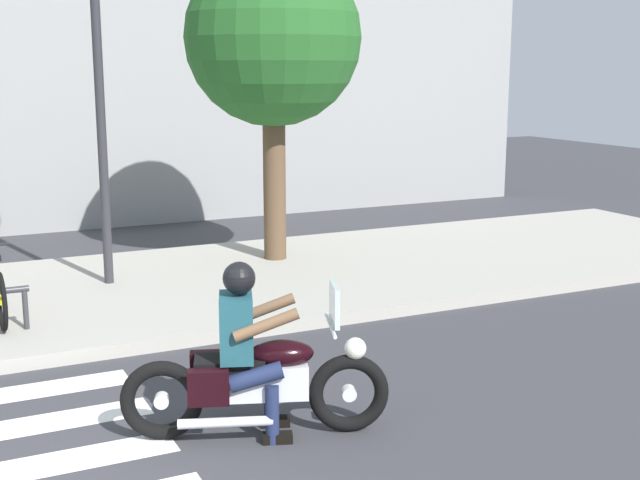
{
  "coord_description": "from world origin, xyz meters",
  "views": [
    {
      "loc": [
        -0.25,
        -5.41,
        2.94
      ],
      "look_at": [
        3.21,
        1.82,
        1.3
      ],
      "focal_mm": 47.53,
      "sensor_mm": 36.0,
      "label": 1
    }
  ],
  "objects_px": {
    "motorcycle": "(257,381)",
    "tree_near_rack": "(273,40)",
    "rider": "(247,337)",
    "street_lamp": "(99,82)"
  },
  "relations": [
    {
      "from": "motorcycle",
      "to": "street_lamp",
      "type": "xyz_separation_m",
      "value": [
        -0.16,
        4.96,
        2.29
      ]
    },
    {
      "from": "motorcycle",
      "to": "rider",
      "type": "relative_size",
      "value": 1.44
    },
    {
      "from": "motorcycle",
      "to": "tree_near_rack",
      "type": "height_order",
      "value": "tree_near_rack"
    },
    {
      "from": "motorcycle",
      "to": "tree_near_rack",
      "type": "relative_size",
      "value": 0.45
    },
    {
      "from": "street_lamp",
      "to": "tree_near_rack",
      "type": "xyz_separation_m",
      "value": [
        2.54,
        0.4,
        0.57
      ]
    },
    {
      "from": "street_lamp",
      "to": "tree_near_rack",
      "type": "height_order",
      "value": "tree_near_rack"
    },
    {
      "from": "street_lamp",
      "to": "tree_near_rack",
      "type": "relative_size",
      "value": 0.99
    },
    {
      "from": "rider",
      "to": "street_lamp",
      "type": "distance_m",
      "value": 5.29
    },
    {
      "from": "rider",
      "to": "tree_near_rack",
      "type": "relative_size",
      "value": 0.31
    },
    {
      "from": "motorcycle",
      "to": "street_lamp",
      "type": "height_order",
      "value": "street_lamp"
    }
  ]
}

